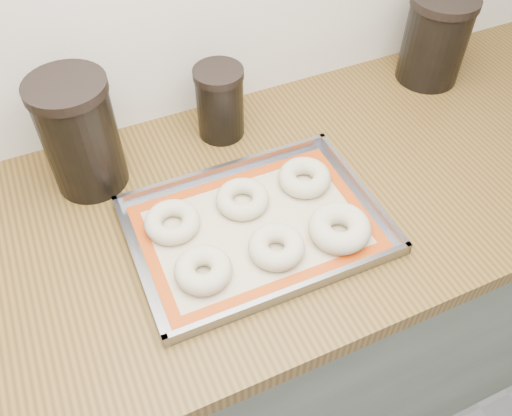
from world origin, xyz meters
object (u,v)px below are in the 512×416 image
baking_tray (256,227)px  bagel_front_right (340,228)px  bagel_back_left (172,222)px  canister_left (80,135)px  bagel_front_mid (277,247)px  bagel_back_mid (242,199)px  bagel_front_left (203,270)px  canister_right (435,39)px  bagel_back_right (304,178)px  canister_mid (220,102)px

baking_tray → bagel_front_right: 0.15m
bagel_back_left → canister_left: bearing=118.9°
bagel_front_mid → bagel_back_mid: bagel_front_mid is taller
canister_left → bagel_front_right: bearing=-41.5°
bagel_front_left → canister_left: 0.35m
canister_left → bagel_front_left: bearing=-69.4°
bagel_back_left → bagel_back_mid: size_ratio=1.01×
baking_tray → bagel_front_right: bagel_front_right is taller
canister_left → canister_right: canister_left is taller
canister_left → canister_right: bearing=1.2°
bagel_back_right → canister_mid: 0.25m
bagel_front_left → bagel_back_right: size_ratio=0.96×
bagel_front_left → bagel_back_right: (0.26, 0.13, -0.00)m
bagel_back_right → canister_mid: (-0.09, 0.22, 0.06)m
bagel_front_left → bagel_front_right: size_ratio=0.88×
baking_tray → bagel_front_mid: (0.01, -0.07, 0.02)m
canister_mid → canister_right: bearing=-1.4°
bagel_front_mid → canister_mid: canister_mid is taller
bagel_front_left → baking_tray: bearing=26.1°
bagel_front_left → canister_right: size_ratio=0.48×
bagel_front_right → canister_left: canister_left is taller
bagel_back_mid → canister_mid: canister_mid is taller
bagel_back_left → canister_right: size_ratio=0.50×
bagel_front_right → bagel_front_mid: bearing=175.2°
bagel_front_mid → canister_mid: (0.04, 0.35, 0.06)m
bagel_front_right → canister_mid: bearing=103.2°
bagel_front_right → baking_tray: bearing=149.0°
bagel_back_mid → canister_right: (0.58, 0.21, 0.08)m
bagel_front_mid → bagel_back_mid: 0.13m
baking_tray → canister_mid: size_ratio=2.88×
baking_tray → bagel_front_right: (0.13, -0.08, 0.02)m
baking_tray → bagel_back_mid: 0.07m
bagel_front_mid → bagel_back_left: (-0.15, 0.13, -0.00)m
bagel_back_mid → bagel_back_left: bearing=-180.0°
bagel_front_right → bagel_back_right: bearing=88.5°
bagel_front_mid → canister_right: size_ratio=0.49×
bagel_front_mid → bagel_back_left: bagel_front_mid is taller
canister_left → canister_mid: bearing=6.0°
canister_right → canister_left: bearing=-178.8°
bagel_back_left → bagel_back_mid: bearing=0.0°
bagel_back_right → canister_mid: size_ratio=0.65×
bagel_back_left → bagel_back_right: (0.28, 0.00, 0.00)m
bagel_front_mid → bagel_front_right: (0.12, -0.01, 0.00)m
bagel_front_left → bagel_back_right: 0.29m
bagel_front_left → canister_mid: 0.39m
canister_left → bagel_front_mid: bearing=-51.7°
canister_left → baking_tray: bearing=-46.0°
bagel_back_mid → bagel_back_right: bagel_back_right is taller
bagel_front_mid → bagel_back_mid: size_ratio=0.99×
bagel_front_right → bagel_back_mid: (-0.13, 0.14, -0.00)m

